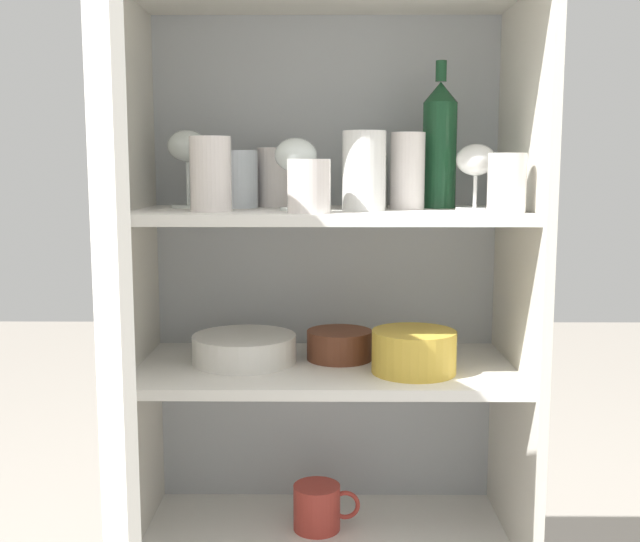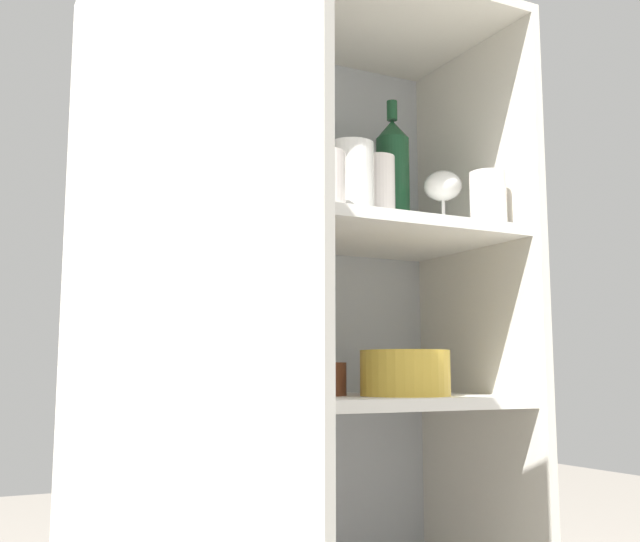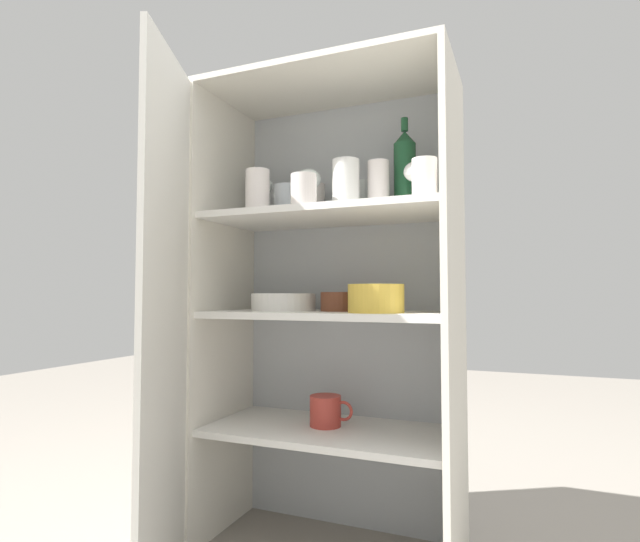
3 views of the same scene
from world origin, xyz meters
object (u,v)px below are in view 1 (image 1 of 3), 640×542
serving_bowl_small (338,343)px  mixing_bowl_large (412,350)px  plate_stack_white (242,349)px  coffee_mug_primary (316,507)px  wine_bottle (438,144)px

serving_bowl_small → mixing_bowl_large: bearing=-35.6°
plate_stack_white → mixing_bowl_large: size_ratio=1.29×
coffee_mug_primary → serving_bowl_small: bearing=27.5°
wine_bottle → serving_bowl_small: (-0.19, -0.02, -0.39)m
plate_stack_white → mixing_bowl_large: 0.33m
wine_bottle → serving_bowl_small: bearing=-173.3°
plate_stack_white → mixing_bowl_large: bearing=-12.7°
plate_stack_white → coffee_mug_primary: size_ratio=1.51×
wine_bottle → mixing_bowl_large: 0.40m
serving_bowl_small → wine_bottle: bearing=6.7°
wine_bottle → coffee_mug_primary: wine_bottle is taller
mixing_bowl_large → serving_bowl_small: size_ratio=1.21×
mixing_bowl_large → coffee_mug_primary: (-0.18, 0.07, -0.34)m
plate_stack_white → mixing_bowl_large: mixing_bowl_large is taller
mixing_bowl_large → serving_bowl_small: mixing_bowl_large is taller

